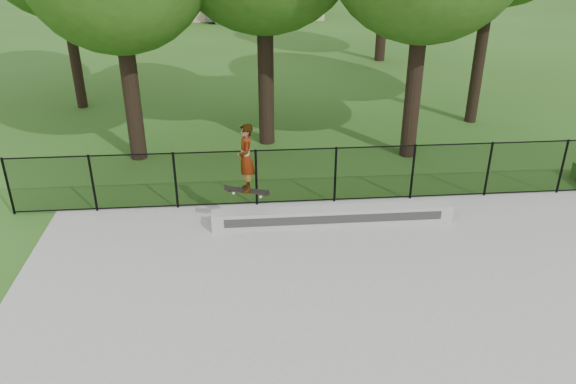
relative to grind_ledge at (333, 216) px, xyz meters
name	(u,v)px	position (x,y,z in m)	size (l,w,h in m)	color
ground	(392,365)	(0.24, -4.70, -0.27)	(100.00, 100.00, 0.00)	#2C5016
concrete_slab	(392,364)	(0.24, -4.70, -0.24)	(14.00, 12.00, 0.06)	#979793
grind_ledge	(333,216)	(0.00, 0.00, 0.00)	(5.72, 0.40, 0.43)	#B4B3AF
car_a	(120,24)	(-9.69, 26.53, 0.32)	(1.41, 3.47, 1.19)	maroon
car_b	(247,16)	(-1.40, 29.75, 0.24)	(1.10, 2.85, 1.04)	black
car_c	(234,14)	(-2.29, 30.12, 0.34)	(1.71, 3.87, 1.22)	#9499A8
skater_airborne	(246,160)	(-2.01, -0.17, 1.60)	(0.83, 0.59, 1.71)	black
chainlink_fence	(335,175)	(0.24, 1.20, 0.54)	(16.06, 0.06, 1.50)	black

